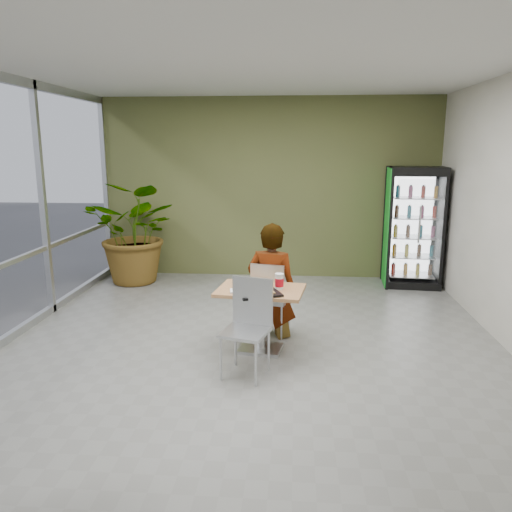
% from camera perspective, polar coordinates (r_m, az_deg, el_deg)
% --- Properties ---
extents(ground, '(7.00, 7.00, 0.00)m').
position_cam_1_polar(ground, '(5.97, -0.54, -10.68)').
color(ground, gray).
rests_on(ground, ground).
extents(room_envelope, '(6.00, 7.00, 3.20)m').
position_cam_1_polar(room_envelope, '(5.54, -0.57, 4.72)').
color(room_envelope, silver).
rests_on(room_envelope, ground).
extents(dining_table, '(1.06, 0.81, 0.75)m').
position_cam_1_polar(dining_table, '(5.78, 0.52, -5.79)').
color(dining_table, tan).
rests_on(dining_table, ground).
extents(chair_far, '(0.51, 0.51, 0.95)m').
position_cam_1_polar(chair_far, '(6.20, 1.55, -4.32)').
color(chair_far, '#B4B6B9').
rests_on(chair_far, ground).
extents(chair_near, '(0.55, 0.56, 1.01)m').
position_cam_1_polar(chair_near, '(5.23, -0.82, -7.16)').
color(chair_near, '#B4B6B9').
rests_on(chair_near, ground).
extents(seated_woman, '(0.72, 0.55, 1.74)m').
position_cam_1_polar(seated_woman, '(6.24, 1.79, -4.10)').
color(seated_woman, black).
rests_on(seated_woman, ground).
extents(pizza_plate, '(0.29, 0.29, 0.03)m').
position_cam_1_polar(pizza_plate, '(5.79, 0.54, -3.39)').
color(pizza_plate, white).
rests_on(pizza_plate, dining_table).
extents(soda_cup, '(0.10, 0.10, 0.18)m').
position_cam_1_polar(soda_cup, '(5.68, 2.68, -2.94)').
color(soda_cup, white).
rests_on(soda_cup, dining_table).
extents(napkin_stack, '(0.17, 0.17, 0.02)m').
position_cam_1_polar(napkin_stack, '(5.60, -2.18, -4.01)').
color(napkin_stack, white).
rests_on(napkin_stack, dining_table).
extents(cafeteria_tray, '(0.56, 0.49, 0.03)m').
position_cam_1_polar(cafeteria_tray, '(5.48, 0.31, -4.34)').
color(cafeteria_tray, black).
rests_on(cafeteria_tray, dining_table).
extents(beverage_fridge, '(0.97, 0.77, 2.02)m').
position_cam_1_polar(beverage_fridge, '(8.84, 17.57, 3.16)').
color(beverage_fridge, black).
rests_on(beverage_fridge, ground).
extents(potted_plant, '(1.84, 1.67, 1.77)m').
position_cam_1_polar(potted_plant, '(8.87, -13.42, 2.62)').
color(potted_plant, '#37702C').
rests_on(potted_plant, ground).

